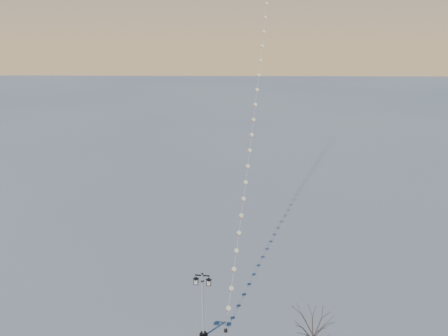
{
  "coord_description": "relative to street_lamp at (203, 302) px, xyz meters",
  "views": [
    {
      "loc": [
        2.32,
        -22.22,
        21.29
      ],
      "look_at": [
        1.75,
        7.86,
        10.55
      ],
      "focal_mm": 33.11,
      "sensor_mm": 36.0,
      "label": 1
    }
  ],
  "objects": [
    {
      "name": "bare_tree",
      "position": [
        7.33,
        -1.98,
        -0.37
      ],
      "size": [
        2.23,
        2.23,
        3.69
      ],
      "rotation": [
        0.0,
        0.0,
        -0.15
      ],
      "color": "#45362B",
      "rests_on": "ground"
    },
    {
      "name": "street_lamp",
      "position": [
        0.0,
        0.0,
        0.0
      ],
      "size": [
        1.34,
        0.59,
        5.29
      ],
      "rotation": [
        0.0,
        0.0,
        -0.11
      ],
      "color": "black",
      "rests_on": "ground"
    },
    {
      "name": "kite_train",
      "position": [
        5.09,
        20.89,
        20.3
      ],
      "size": [
        7.62,
        41.4,
        46.6
      ],
      "rotation": [
        0.0,
        0.0,
        -0.15
      ],
      "color": "black",
      "rests_on": "ground"
    }
  ]
}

